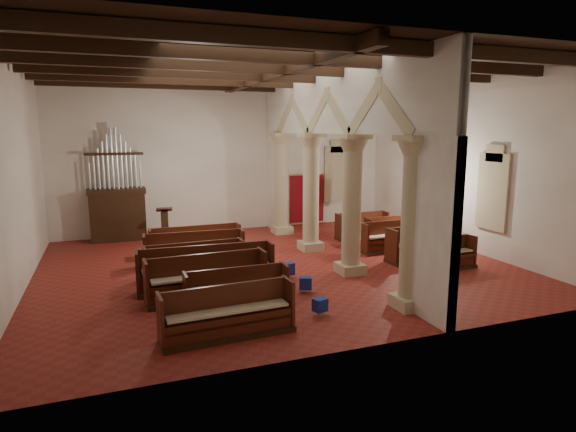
# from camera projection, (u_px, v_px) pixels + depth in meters

# --- Properties ---
(floor) EXTENTS (14.00, 14.00, 0.00)m
(floor) POSITION_uv_depth(u_px,v_px,m) (276.00, 266.00, 15.01)
(floor) COLOR maroon
(floor) RESTS_ON ground
(ceiling) EXTENTS (14.00, 14.00, 0.00)m
(ceiling) POSITION_uv_depth(u_px,v_px,m) (275.00, 66.00, 13.95)
(ceiling) COLOR black
(ceiling) RESTS_ON wall_back
(wall_back) EXTENTS (14.00, 0.02, 6.00)m
(wall_back) POSITION_uv_depth(u_px,v_px,m) (229.00, 159.00, 20.01)
(wall_back) COLOR white
(wall_back) RESTS_ON floor
(wall_front) EXTENTS (14.00, 0.02, 6.00)m
(wall_front) POSITION_uv_depth(u_px,v_px,m) (381.00, 195.00, 8.95)
(wall_front) COLOR white
(wall_front) RESTS_ON floor
(wall_left) EXTENTS (0.02, 12.00, 6.00)m
(wall_left) POSITION_uv_depth(u_px,v_px,m) (13.00, 178.00, 12.07)
(wall_left) COLOR white
(wall_left) RESTS_ON floor
(wall_right) EXTENTS (0.02, 12.00, 6.00)m
(wall_right) POSITION_uv_depth(u_px,v_px,m) (464.00, 164.00, 16.89)
(wall_right) COLOR white
(wall_right) RESTS_ON floor
(ceiling_beams) EXTENTS (13.80, 11.80, 0.30)m
(ceiling_beams) POSITION_uv_depth(u_px,v_px,m) (275.00, 73.00, 13.98)
(ceiling_beams) COLOR black
(ceiling_beams) RESTS_ON wall_back
(arcade) EXTENTS (0.90, 11.90, 6.00)m
(arcade) POSITION_uv_depth(u_px,v_px,m) (330.00, 150.00, 15.00)
(arcade) COLOR tan
(arcade) RESTS_ON floor
(window_right_a) EXTENTS (0.03, 1.00, 2.20)m
(window_right_a) POSITION_uv_depth(u_px,v_px,m) (494.00, 192.00, 15.65)
(window_right_a) COLOR #377D68
(window_right_a) RESTS_ON wall_right
(window_right_b) EXTENTS (0.03, 1.00, 2.20)m
(window_right_b) POSITION_uv_depth(u_px,v_px,m) (420.00, 180.00, 19.33)
(window_right_b) COLOR #377D68
(window_right_b) RESTS_ON wall_right
(window_back) EXTENTS (1.00, 0.03, 2.20)m
(window_back) POSITION_uv_depth(u_px,v_px,m) (337.00, 174.00, 21.86)
(window_back) COLOR #377D68
(window_back) RESTS_ON wall_back
(pipe_organ) EXTENTS (2.10, 0.85, 4.40)m
(pipe_organ) POSITION_uv_depth(u_px,v_px,m) (117.00, 205.00, 18.29)
(pipe_organ) COLOR black
(pipe_organ) RESTS_ON floor
(lectern) EXTENTS (0.58, 0.59, 1.41)m
(lectern) POSITION_uv_depth(u_px,v_px,m) (165.00, 228.00, 17.88)
(lectern) COLOR #352511
(lectern) RESTS_ON floor
(dossal_curtain) EXTENTS (1.80, 0.07, 2.17)m
(dossal_curtain) POSITION_uv_depth(u_px,v_px,m) (307.00, 198.00, 21.47)
(dossal_curtain) COLOR maroon
(dossal_curtain) RESTS_ON floor
(processional_banner) EXTENTS (0.50, 0.63, 2.33)m
(processional_banner) POSITION_uv_depth(u_px,v_px,m) (348.00, 211.00, 20.39)
(processional_banner) COLOR black
(processional_banner) RESTS_ON floor
(hymnal_box_a) EXTENTS (0.36, 0.32, 0.30)m
(hymnal_box_a) POSITION_uv_depth(u_px,v_px,m) (320.00, 305.00, 10.98)
(hymnal_box_a) COLOR navy
(hymnal_box_a) RESTS_ON floor
(hymnal_box_b) EXTENTS (0.40, 0.37, 0.32)m
(hymnal_box_b) POSITION_uv_depth(u_px,v_px,m) (306.00, 283.00, 12.51)
(hymnal_box_b) COLOR #163699
(hymnal_box_b) RESTS_ON floor
(hymnal_box_c) EXTENTS (0.42, 0.37, 0.35)m
(hymnal_box_c) POSITION_uv_depth(u_px,v_px,m) (287.00, 269.00, 13.73)
(hymnal_box_c) COLOR #151796
(hymnal_box_c) RESTS_ON floor
(tube_heater_a) EXTENTS (1.12, 0.43, 0.11)m
(tube_heater_a) POSITION_uv_depth(u_px,v_px,m) (272.00, 309.00, 10.95)
(tube_heater_a) COLOR silver
(tube_heater_a) RESTS_ON floor
(tube_heater_b) EXTENTS (1.09, 0.43, 0.11)m
(tube_heater_b) POSITION_uv_depth(u_px,v_px,m) (201.00, 330.00, 9.81)
(tube_heater_b) COLOR white
(tube_heater_b) RESTS_ON floor
(nave_pew_0) EXTENTS (2.79, 0.85, 1.06)m
(nave_pew_0) POSITION_uv_depth(u_px,v_px,m) (228.00, 320.00, 9.84)
(nave_pew_0) COLOR black
(nave_pew_0) RESTS_ON floor
(nave_pew_1) EXTENTS (2.47, 0.65, 0.97)m
(nave_pew_1) POSITION_uv_depth(u_px,v_px,m) (237.00, 295.00, 11.41)
(nave_pew_1) COLOR black
(nave_pew_1) RESTS_ON floor
(nave_pew_2) EXTENTS (3.03, 0.86, 1.13)m
(nave_pew_2) POSITION_uv_depth(u_px,v_px,m) (207.00, 284.00, 12.04)
(nave_pew_2) COLOR black
(nave_pew_2) RESTS_ON floor
(nave_pew_3) EXTENTS (3.62, 0.94, 1.15)m
(nave_pew_3) POSITION_uv_depth(u_px,v_px,m) (207.00, 275.00, 12.81)
(nave_pew_3) COLOR black
(nave_pew_3) RESTS_ON floor
(nave_pew_4) EXTENTS (2.88, 0.73, 0.96)m
(nave_pew_4) POSITION_uv_depth(u_px,v_px,m) (195.00, 265.00, 14.00)
(nave_pew_4) COLOR black
(nave_pew_4) RESTS_ON floor
(nave_pew_5) EXTENTS (3.14, 0.88, 1.02)m
(nave_pew_5) POSITION_uv_depth(u_px,v_px,m) (195.00, 254.00, 15.16)
(nave_pew_5) COLOR black
(nave_pew_5) RESTS_ON floor
(nave_pew_6) EXTENTS (3.05, 0.69, 0.98)m
(nave_pew_6) POSITION_uv_depth(u_px,v_px,m) (196.00, 245.00, 16.31)
(nave_pew_6) COLOR black
(nave_pew_6) RESTS_ON floor
(aisle_pew_0) EXTENTS (1.89, 0.77, 0.98)m
(aisle_pew_0) POSITION_uv_depth(u_px,v_px,m) (447.00, 258.00, 14.66)
(aisle_pew_0) COLOR black
(aisle_pew_0) RESTS_ON floor
(aisle_pew_1) EXTENTS (2.03, 0.86, 1.13)m
(aisle_pew_1) POSITION_uv_depth(u_px,v_px,m) (416.00, 249.00, 15.51)
(aisle_pew_1) COLOR black
(aisle_pew_1) RESTS_ON floor
(aisle_pew_2) EXTENTS (2.12, 0.74, 1.06)m
(aisle_pew_2) POSITION_uv_depth(u_px,v_px,m) (389.00, 241.00, 16.73)
(aisle_pew_2) COLOR black
(aisle_pew_2) RESTS_ON floor
(aisle_pew_3) EXTENTS (1.88, 0.80, 1.04)m
(aisle_pew_3) POSITION_uv_depth(u_px,v_px,m) (390.00, 236.00, 17.68)
(aisle_pew_3) COLOR black
(aisle_pew_3) RESTS_ON floor
(aisle_pew_4) EXTENTS (2.09, 0.72, 1.02)m
(aisle_pew_4) POSITION_uv_depth(u_px,v_px,m) (362.00, 230.00, 18.71)
(aisle_pew_4) COLOR black
(aisle_pew_4) RESTS_ON floor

